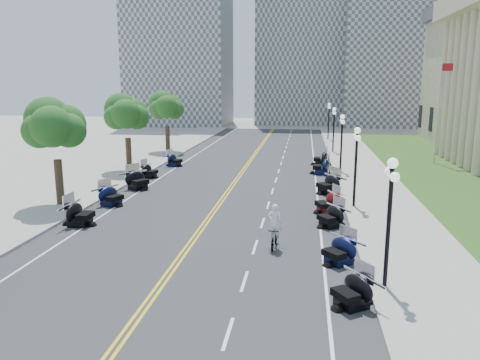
{
  "coord_description": "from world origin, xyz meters",
  "views": [
    {
      "loc": [
        5.42,
        -25.25,
        7.74
      ],
      "look_at": [
        1.62,
        2.11,
        2.0
      ],
      "focal_mm": 35.0,
      "sensor_mm": 36.0,
      "label": 1
    }
  ],
  "objects_px": {
    "bicycle": "(274,238)",
    "cyclist_rider": "(275,209)",
    "flagpole": "(438,112)",
    "motorcycle_n_3": "(352,290)"
  },
  "relations": [
    {
      "from": "cyclist_rider",
      "to": "bicycle",
      "type": "bearing_deg",
      "value": -0.0
    },
    {
      "from": "motorcycle_n_3",
      "to": "cyclist_rider",
      "type": "bearing_deg",
      "value": 174.5
    },
    {
      "from": "motorcycle_n_3",
      "to": "bicycle",
      "type": "relative_size",
      "value": 1.06
    },
    {
      "from": "motorcycle_n_3",
      "to": "bicycle",
      "type": "distance_m",
      "value": 6.39
    },
    {
      "from": "flagpole",
      "to": "cyclist_rider",
      "type": "xyz_separation_m",
      "value": [
        -13.88,
        -26.03,
        -3.04
      ]
    },
    {
      "from": "flagpole",
      "to": "bicycle",
      "type": "height_order",
      "value": "flagpole"
    },
    {
      "from": "flagpole",
      "to": "cyclist_rider",
      "type": "height_order",
      "value": "flagpole"
    },
    {
      "from": "cyclist_rider",
      "to": "flagpole",
      "type": "bearing_deg",
      "value": -118.07
    },
    {
      "from": "flagpole",
      "to": "motorcycle_n_3",
      "type": "xyz_separation_m",
      "value": [
        -10.79,
        -31.62,
        -4.36
      ]
    },
    {
      "from": "bicycle",
      "to": "cyclist_rider",
      "type": "xyz_separation_m",
      "value": [
        0.0,
        0.0,
        1.44
      ]
    }
  ]
}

